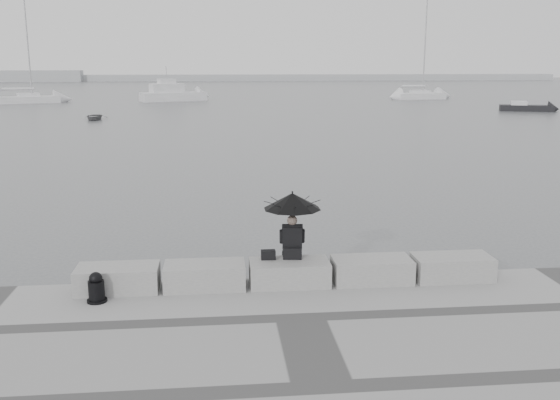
{
  "coord_description": "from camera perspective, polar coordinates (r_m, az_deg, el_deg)",
  "views": [
    {
      "loc": [
        -1.39,
        -12.34,
        4.92
      ],
      "look_at": [
        0.16,
        3.0,
        1.5
      ],
      "focal_mm": 40.0,
      "sensor_mm": 36.0,
      "label": 1
    }
  ],
  "objects": [
    {
      "name": "sailboat_right",
      "position": [
        87.11,
        12.67,
        9.35
      ],
      "size": [
        7.04,
        3.64,
        12.9
      ],
      "rotation": [
        0.0,
        0.0,
        0.19
      ],
      "color": "white",
      "rests_on": "ground"
    },
    {
      "name": "stone_block_centre",
      "position": [
        12.67,
        0.86,
        -6.69
      ],
      "size": [
        1.6,
        0.8,
        0.5
      ],
      "primitive_type": "cube",
      "color": "gray",
      "rests_on": "promenade"
    },
    {
      "name": "distant_landmass",
      "position": [
        167.03,
        -8.24,
        11.03
      ],
      "size": [
        180.0,
        8.0,
        2.8
      ],
      "color": "#A6A9AC",
      "rests_on": "ground"
    },
    {
      "name": "dinghy",
      "position": [
        56.82,
        -16.62,
        7.3
      ],
      "size": [
        2.94,
        1.28,
        0.49
      ],
      "primitive_type": "imported",
      "rotation": [
        0.0,
        0.0,
        -0.02
      ],
      "color": "gray",
      "rests_on": "ground"
    },
    {
      "name": "bag",
      "position": [
        12.69,
        -1.08,
        -5.03
      ],
      "size": [
        0.29,
        0.17,
        0.19
      ],
      "primitive_type": "cube",
      "color": "black",
      "rests_on": "stone_block_centre"
    },
    {
      "name": "seated_person",
      "position": [
        12.55,
        1.14,
        -0.9
      ],
      "size": [
        1.17,
        1.17,
        1.39
      ],
      "rotation": [
        0.0,
        0.0,
        -0.11
      ],
      "color": "black",
      "rests_on": "stone_block_centre"
    },
    {
      "name": "ground",
      "position": [
        13.36,
        0.62,
        -9.09
      ],
      "size": [
        360.0,
        360.0,
        0.0
      ],
      "primitive_type": "plane",
      "color": "#4D5053",
      "rests_on": "ground"
    },
    {
      "name": "motor_cruiser",
      "position": [
        81.87,
        -9.74,
        9.54
      ],
      "size": [
        8.6,
        5.54,
        4.5
      ],
      "rotation": [
        0.0,
        0.0,
        0.37
      ],
      "color": "white",
      "rests_on": "ground"
    },
    {
      "name": "stone_block_left",
      "position": [
        12.6,
        -6.9,
        -6.9
      ],
      "size": [
        1.6,
        0.8,
        0.5
      ],
      "primitive_type": "cube",
      "color": "gray",
      "rests_on": "promenade"
    },
    {
      "name": "small_motorboat",
      "position": [
        68.88,
        21.61,
        7.83
      ],
      "size": [
        5.42,
        3.28,
        1.1
      ],
      "rotation": [
        0.0,
        0.0,
        -0.35
      ],
      "color": "black",
      "rests_on": "ground"
    },
    {
      "name": "mooring_bollard",
      "position": [
        12.28,
        -16.44,
        -7.87
      ],
      "size": [
        0.38,
        0.38,
        0.59
      ],
      "color": "black",
      "rests_on": "promenade"
    },
    {
      "name": "stone_block_right",
      "position": [
        12.97,
        8.39,
        -6.37
      ],
      "size": [
        1.6,
        0.8,
        0.5
      ],
      "primitive_type": "cube",
      "color": "gray",
      "rests_on": "promenade"
    },
    {
      "name": "stone_block_far_left",
      "position": [
        12.76,
        -14.61,
        -6.98
      ],
      "size": [
        1.6,
        0.8,
        0.5
      ],
      "primitive_type": "cube",
      "color": "gray",
      "rests_on": "promenade"
    },
    {
      "name": "sailboat_left",
      "position": [
        82.58,
        -22.01,
        8.59
      ],
      "size": [
        7.55,
        4.7,
        12.9
      ],
      "rotation": [
        0.0,
        0.0,
        0.35
      ],
      "color": "white",
      "rests_on": "ground"
    },
    {
      "name": "stone_block_far_right",
      "position": [
        13.48,
        15.45,
        -5.97
      ],
      "size": [
        1.6,
        0.8,
        0.5
      ],
      "primitive_type": "cube",
      "color": "gray",
      "rests_on": "promenade"
    }
  ]
}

